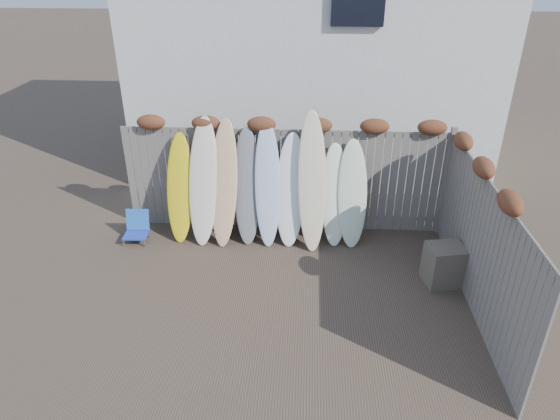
# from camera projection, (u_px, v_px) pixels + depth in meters

# --- Properties ---
(ground) EXTENTS (80.00, 80.00, 0.00)m
(ground) POSITION_uv_depth(u_px,v_px,m) (275.00, 303.00, 7.75)
(ground) COLOR #493A2D
(back_fence) EXTENTS (6.05, 0.28, 2.24)m
(back_fence) POSITION_uv_depth(u_px,v_px,m) (287.00, 171.00, 9.30)
(back_fence) COLOR slate
(back_fence) RESTS_ON ground
(right_fence) EXTENTS (0.28, 4.40, 2.24)m
(right_fence) POSITION_uv_depth(u_px,v_px,m) (481.00, 237.00, 7.28)
(right_fence) COLOR slate
(right_fence) RESTS_ON ground
(house) EXTENTS (8.50, 5.50, 6.33)m
(house) POSITION_uv_depth(u_px,v_px,m) (314.00, 26.00, 11.95)
(house) COLOR silver
(house) RESTS_ON ground
(beach_chair) EXTENTS (0.44, 0.47, 0.57)m
(beach_chair) POSITION_uv_depth(u_px,v_px,m) (137.00, 227.00, 9.30)
(beach_chair) COLOR #233FB2
(beach_chair) RESTS_ON ground
(wooden_crate) EXTENTS (0.67, 0.60, 0.68)m
(wooden_crate) POSITION_uv_depth(u_px,v_px,m) (444.00, 265.00, 8.07)
(wooden_crate) COLOR #5F5747
(wooden_crate) RESTS_ON ground
(lattice_panel) EXTENTS (0.11, 1.09, 1.64)m
(lattice_panel) POSITION_uv_depth(u_px,v_px,m) (466.00, 223.00, 8.32)
(lattice_panel) COLOR #31261E
(lattice_panel) RESTS_ON ground
(surfboard_0) EXTENTS (0.51, 0.72, 1.97)m
(surfboard_0) POSITION_uv_depth(u_px,v_px,m) (180.00, 188.00, 9.12)
(surfboard_0) COLOR yellow
(surfboard_0) RESTS_ON ground
(surfboard_1) EXTENTS (0.62, 0.85, 2.27)m
(surfboard_1) POSITION_uv_depth(u_px,v_px,m) (203.00, 182.00, 9.00)
(surfboard_1) COLOR white
(surfboard_1) RESTS_ON ground
(surfboard_2) EXTENTS (0.57, 0.84, 2.25)m
(surfboard_2) POSITION_uv_depth(u_px,v_px,m) (224.00, 184.00, 8.96)
(surfboard_2) COLOR #F5D28E
(surfboard_2) RESTS_ON ground
(surfboard_3) EXTENTS (0.53, 0.77, 2.08)m
(surfboard_3) POSITION_uv_depth(u_px,v_px,m) (247.00, 187.00, 9.04)
(surfboard_3) COLOR slate
(surfboard_3) RESTS_ON ground
(surfboard_4) EXTENTS (0.53, 0.82, 2.22)m
(surfboard_4) POSITION_uv_depth(u_px,v_px,m) (268.00, 184.00, 8.97)
(surfboard_4) COLOR #ACC3DC
(surfboard_4) RESTS_ON ground
(surfboard_5) EXTENTS (0.58, 0.75, 2.01)m
(surfboard_5) POSITION_uv_depth(u_px,v_px,m) (291.00, 191.00, 8.99)
(surfboard_5) COLOR white
(surfboard_5) RESTS_ON ground
(surfboard_6) EXTENTS (0.59, 0.89, 2.42)m
(surfboard_6) POSITION_uv_depth(u_px,v_px,m) (312.00, 182.00, 8.81)
(surfboard_6) COLOR beige
(surfboard_6) RESTS_ON ground
(surfboard_7) EXTENTS (0.54, 0.69, 1.83)m
(surfboard_7) POSITION_uv_depth(u_px,v_px,m) (335.00, 195.00, 9.03)
(surfboard_7) COLOR white
(surfboard_7) RESTS_ON ground
(surfboard_8) EXTENTS (0.59, 0.72, 1.91)m
(surfboard_8) POSITION_uv_depth(u_px,v_px,m) (352.00, 194.00, 8.98)
(surfboard_8) COLOR silver
(surfboard_8) RESTS_ON ground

